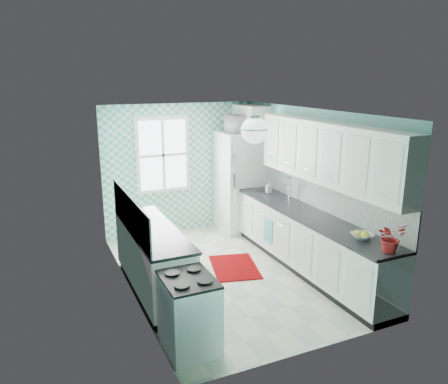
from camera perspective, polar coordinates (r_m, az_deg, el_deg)
name	(u,v)px	position (r m, az deg, el deg)	size (l,w,h in m)	color
floor	(228,274)	(6.96, 0.48, -10.61)	(3.00, 4.40, 0.02)	beige
ceiling	(228,111)	(6.30, 0.53, 10.55)	(3.00, 4.40, 0.02)	white
wall_back	(180,169)	(8.52, -5.75, 3.06)	(3.00, 0.02, 2.50)	#75C5B5
wall_front	(316,248)	(4.71, 11.94, -7.12)	(3.00, 0.02, 2.50)	#75C5B5
wall_left	(127,208)	(6.07, -12.57, -2.12)	(0.02, 4.40, 2.50)	#75C5B5
wall_right	(312,186)	(7.26, 11.39, 0.76)	(0.02, 4.40, 2.50)	#75C5B5
accent_wall	(181,169)	(8.50, -5.70, 3.04)	(3.00, 0.01, 2.50)	#4EBBA5
window	(163,155)	(8.31, -7.98, 4.81)	(1.04, 0.05, 1.44)	white
backsplash_right	(326,195)	(6.95, 13.12, -0.44)	(0.02, 3.60, 0.51)	white
backsplash_left	(130,214)	(6.02, -12.19, -2.79)	(0.02, 2.15, 0.51)	white
upper_cabinets_right	(328,153)	(6.55, 13.47, 4.94)	(0.33, 3.20, 0.90)	white
upper_cabinet_fridge	(249,116)	(8.53, 3.34, 9.92)	(0.40, 0.74, 0.40)	white
ceiling_light	(254,130)	(5.60, 3.99, 8.05)	(0.34, 0.34, 0.35)	silver
base_cabinets_right	(308,243)	(7.02, 10.88, -6.58)	(0.60, 3.60, 0.90)	white
countertop_right	(308,215)	(6.85, 10.96, -2.94)	(0.63, 3.60, 0.04)	black
base_cabinets_left	(153,261)	(6.34, -9.24, -8.91)	(0.60, 2.15, 0.90)	white
countertop_left	(153,230)	(6.17, -9.29, -4.89)	(0.63, 2.15, 0.04)	black
fridge	(241,181)	(8.60, 2.24, 1.38)	(0.85, 0.84, 1.95)	white
stove	(189,312)	(5.06, -4.59, -15.35)	(0.56, 0.70, 0.84)	white
sink	(282,201)	(7.51, 7.54, -1.12)	(0.47, 0.40, 0.53)	silver
rug	(234,267)	(7.14, 1.38, -9.75)	(0.70, 1.00, 0.02)	maroon
dish_towel	(268,230)	(7.40, 5.78, -4.98)	(0.02, 0.27, 0.41)	#68BBB1
fruit_bowl	(362,236)	(5.98, 17.59, -5.50)	(0.28, 0.28, 0.07)	white
potted_plant	(391,237)	(5.61, 20.98, -5.56)	(0.33, 0.29, 0.37)	#A31526
soap_bottle	(269,187)	(7.93, 5.87, 0.64)	(0.09, 0.09, 0.20)	#8AACB8
microwave	(242,123)	(8.41, 2.32, 8.94)	(0.58, 0.40, 0.32)	white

